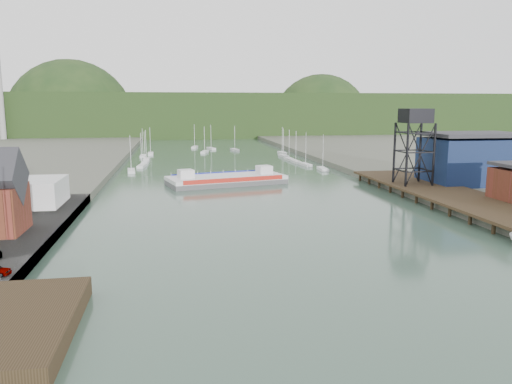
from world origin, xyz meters
name	(u,v)px	position (x,y,z in m)	size (l,w,h in m)	color
ground	(349,313)	(0.00, 0.00, 0.00)	(600.00, 600.00, 0.00)	#314D3F
west_stage	(11,327)	(-29.00, 0.00, 0.90)	(10.00, 18.00, 1.80)	black
east_pier	(454,195)	(37.00, 45.00, 1.90)	(14.00, 70.00, 2.45)	black
white_shed	(8,193)	(-44.00, 50.00, 3.85)	(18.00, 12.00, 4.50)	silver
lift_tower	(415,121)	(35.00, 58.00, 15.65)	(6.50, 6.50, 16.00)	black
blue_shed	(472,159)	(50.00, 60.00, 7.06)	(20.50, 14.50, 11.30)	#0D163B
marina_sailboats	(217,157)	(0.08, 138.46, 0.35)	(57.71, 92.65, 0.90)	silver
distant_hills	(190,118)	(-3.98, 301.35, 10.38)	(500.00, 120.00, 80.00)	#1A3216
chain_ferry	(226,179)	(-3.06, 77.90, 1.15)	(29.75, 17.58, 4.01)	#535356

